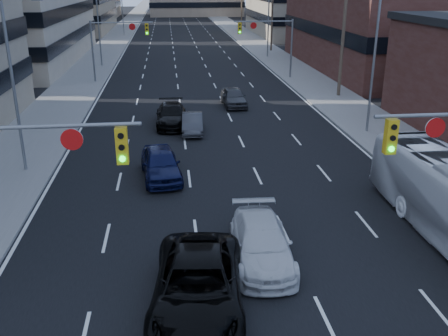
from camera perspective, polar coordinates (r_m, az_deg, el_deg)
name	(u,v)px	position (r m, az deg, el deg)	size (l,w,h in m)	color
road_surface	(176,19)	(136.48, -5.45, 16.56)	(18.00, 300.00, 0.02)	black
sidewalk_left	(132,19)	(136.73, -10.48, 16.36)	(5.00, 300.00, 0.15)	slate
sidewalk_right	(220,19)	(137.18, -0.44, 16.69)	(5.00, 300.00, 0.15)	slate
storefront_right_mid	(402,28)	(62.34, 19.67, 14.79)	(20.00, 30.00, 9.00)	#472119
signal_near_left	(7,177)	(15.83, -23.53, -0.91)	(6.59, 0.33, 6.00)	slate
signal_far_left	(116,38)	(51.63, -12.28, 14.27)	(6.09, 0.33, 6.00)	slate
signal_far_right	(270,37)	(52.42, 5.23, 14.73)	(6.09, 0.33, 6.00)	slate
utility_pole_block	(344,29)	(44.82, 13.51, 15.16)	(2.20, 0.28, 11.00)	#4C3D2D
utility_pole_midblock	(272,10)	(73.73, 5.54, 17.58)	(2.20, 0.28, 11.00)	#4C3D2D
utility_pole_distant	(242,1)	(103.26, 2.03, 18.53)	(2.20, 0.28, 11.00)	#4C3D2D
streetlight_left_near	(16,78)	(27.60, -22.72, 9.45)	(2.03, 0.22, 9.00)	slate
streetlight_left_mid	(100,23)	(61.76, -14.02, 15.82)	(2.03, 0.22, 9.00)	slate
streetlight_left_far	(123,7)	(96.52, -11.45, 17.57)	(2.03, 0.22, 9.00)	slate
streetlight_right_near	(372,57)	(34.03, 16.55, 12.04)	(2.03, 0.22, 9.00)	slate
streetlight_right_far	(267,18)	(67.53, 4.97, 16.70)	(2.03, 0.22, 9.00)	slate
black_pickup	(198,286)	(15.86, -3.02, -13.27)	(2.78, 6.03, 1.68)	black
white_van	(262,243)	(18.39, 4.32, -8.53)	(2.05, 5.03, 1.46)	silver
sedan_blue	(161,164)	(25.97, -7.24, 0.51)	(1.88, 4.67, 1.59)	#0D1135
sedan_grey_center	(192,123)	(33.78, -3.64, 5.13)	(1.36, 3.90, 1.29)	#38383A
sedan_black_far	(171,115)	(35.54, -6.02, 6.02)	(2.10, 5.17, 1.50)	black
sedan_grey_right	(234,97)	(41.08, 1.10, 8.14)	(1.77, 4.41, 1.50)	#39393C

